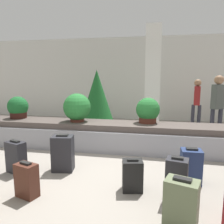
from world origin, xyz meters
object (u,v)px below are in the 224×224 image
object	(u,v)px
suitcase_4	(177,180)
suitcase_8	(181,203)
suitcase_1	(63,153)
suitcase_3	(16,157)
potted_plant_0	(18,108)
potted_plant_1	(148,111)
suitcase_0	(132,175)
traveler_0	(217,101)
decorated_tree	(97,99)
suitcase_6	(191,166)
potted_plant_2	(77,108)
pillar	(153,79)
traveler_1	(197,99)
suitcase_5	(27,180)

from	to	relation	value
suitcase_4	suitcase_8	world-z (taller)	suitcase_4
suitcase_1	suitcase_3	size ratio (longest dim) A/B	1.14
potted_plant_0	potted_plant_1	bearing A→B (deg)	0.42
potted_plant_1	suitcase_4	bearing A→B (deg)	-78.28
suitcase_0	traveler_0	distance (m)	3.84
potted_plant_1	decorated_tree	distance (m)	1.98
suitcase_4	suitcase_6	distance (m)	0.65
suitcase_8	suitcase_6	bearing A→B (deg)	94.70
suitcase_3	suitcase_4	bearing A→B (deg)	10.81
suitcase_4	potted_plant_2	bearing A→B (deg)	148.38
pillar	traveler_0	bearing A→B (deg)	-19.26
suitcase_1	suitcase_8	size ratio (longest dim) A/B	1.15
suitcase_6	potted_plant_2	bearing A→B (deg)	147.46
suitcase_8	potted_plant_2	xyz separation A→B (m)	(-2.12, 2.54, 0.67)
suitcase_6	potted_plant_0	bearing A→B (deg)	157.16
potted_plant_1	traveler_0	size ratio (longest dim) A/B	0.34
traveler_0	potted_plant_1	bearing A→B (deg)	-3.40
suitcase_3	suitcase_4	distance (m)	2.71
suitcase_4	traveler_1	bearing A→B (deg)	89.45
pillar	suitcase_3	distance (m)	4.44
pillar	suitcase_0	xyz separation A→B (m)	(-0.22, -3.81, -1.37)
suitcase_0	suitcase_1	distance (m)	1.38
suitcase_6	traveler_1	size ratio (longest dim) A/B	0.36
suitcase_5	potted_plant_0	distance (m)	3.06
suitcase_0	suitcase_1	world-z (taller)	suitcase_1
pillar	traveler_1	bearing A→B (deg)	25.21
suitcase_0	potted_plant_1	world-z (taller)	potted_plant_1
pillar	suitcase_6	distance (m)	3.71
suitcase_3	potted_plant_0	xyz separation A→B (m)	(-1.10, 1.75, 0.60)
suitcase_1	suitcase_3	bearing A→B (deg)	-172.21
pillar	potted_plant_1	xyz separation A→B (m)	(-0.07, -1.80, -0.70)
suitcase_0	suitcase_5	distance (m)	1.50
pillar	traveler_1	size ratio (longest dim) A/B	2.00
suitcase_5	traveler_1	world-z (taller)	traveler_1
potted_plant_1	suitcase_1	bearing A→B (deg)	-133.24
suitcase_3	traveler_0	bearing A→B (deg)	56.23
suitcase_1	traveler_0	distance (m)	4.30
potted_plant_2	decorated_tree	distance (m)	1.41
suitcase_0	suitcase_6	xyz separation A→B (m)	(0.88, 0.41, 0.04)
suitcase_3	potted_plant_1	size ratio (longest dim) A/B	1.00
suitcase_3	potted_plant_2	bearing A→B (deg)	90.60
suitcase_5	suitcase_6	bearing A→B (deg)	38.09
traveler_1	decorated_tree	size ratio (longest dim) A/B	0.85
pillar	suitcase_6	size ratio (longest dim) A/B	5.55
potted_plant_2	traveler_1	world-z (taller)	traveler_1
suitcase_8	decorated_tree	bearing A→B (deg)	135.50
suitcase_4	potted_plant_1	distance (m)	2.32
suitcase_3	suitcase_5	bearing A→B (deg)	-27.56
suitcase_1	suitcase_8	world-z (taller)	suitcase_1
suitcase_1	suitcase_6	distance (m)	2.18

